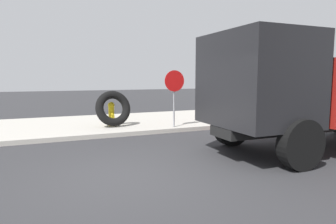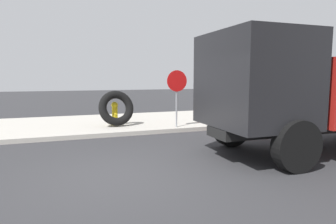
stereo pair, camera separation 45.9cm
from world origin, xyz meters
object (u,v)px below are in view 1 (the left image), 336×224
(dump_truck_red, at_px, (324,90))
(fire_hydrant, at_px, (111,113))
(loose_tire, at_px, (113,108))
(stop_sign, at_px, (174,88))

(dump_truck_red, bearing_deg, fire_hydrant, 131.98)
(loose_tire, xyz_separation_m, stop_sign, (2.02, -0.98, 0.75))
(fire_hydrant, height_order, stop_sign, stop_sign)
(fire_hydrant, distance_m, dump_truck_red, 7.11)
(fire_hydrant, bearing_deg, stop_sign, -31.27)
(stop_sign, bearing_deg, loose_tire, 154.13)
(stop_sign, height_order, dump_truck_red, dump_truck_red)
(fire_hydrant, height_order, dump_truck_red, dump_truck_red)
(stop_sign, xyz_separation_m, dump_truck_red, (2.68, -4.00, 0.03))
(loose_tire, height_order, stop_sign, stop_sign)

